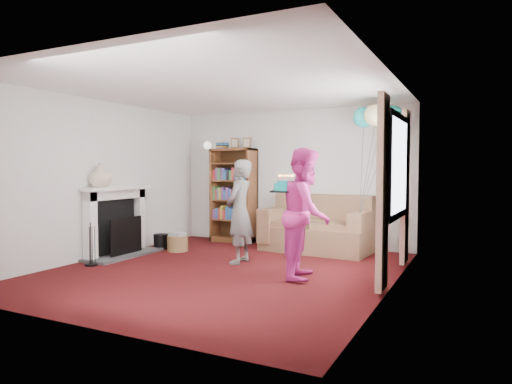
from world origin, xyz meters
The scene contains 16 objects.
ground centered at (0.00, 0.00, 0.00)m, with size 5.00×5.00×0.00m, color #35080D.
wall_back centered at (0.00, 2.51, 1.25)m, with size 4.50×0.02×2.50m, color silver.
wall_left centered at (-2.26, 0.00, 1.25)m, with size 0.02×5.00×2.50m, color silver.
wall_right centered at (2.26, 0.00, 1.25)m, with size 0.02×5.00×2.50m, color silver.
ceiling centered at (0.00, 0.00, 2.50)m, with size 4.50×5.00×0.01m, color white.
fireplace centered at (-2.09, 0.19, 0.51)m, with size 0.55×1.80×1.12m.
window_bay centered at (2.21, 0.60, 1.20)m, with size 0.14×2.02×2.20m.
wall_sconce centered at (-1.75, 2.36, 1.88)m, with size 0.16×0.23×0.16m.
bookcase centered at (-1.11, 2.30, 0.89)m, with size 0.85×0.42×2.01m.
sofa centered at (0.68, 2.07, 0.35)m, with size 1.81×0.96×0.96m.
wicker_basket centered at (-1.47, 0.94, 0.15)m, with size 0.36×0.36×0.33m.
person_striped centered at (-0.05, 0.56, 0.78)m, with size 0.57×0.37×1.55m, color black.
person_magenta centered at (1.16, 0.14, 0.84)m, with size 0.82×0.64×1.68m, color #C42783.
birthday_cake centered at (0.89, 0.10, 1.18)m, with size 0.38×0.38×0.22m.
balloons centered at (1.72, 1.78, 2.22)m, with size 0.77×0.77×1.70m.
mantel_vase centered at (-2.12, -0.15, 1.31)m, with size 0.36×0.36×0.37m, color beige.
Camera 1 is at (3.19, -5.41, 1.42)m, focal length 32.00 mm.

